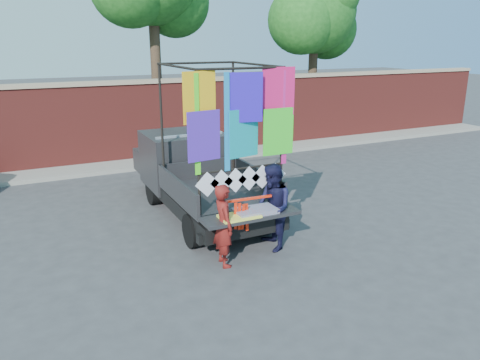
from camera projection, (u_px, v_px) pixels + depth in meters
name	position (u px, v px, depth m)	size (l,w,h in m)	color
ground	(229.00, 236.00, 9.50)	(90.00, 90.00, 0.00)	#38383A
brick_wall	(139.00, 120.00, 15.15)	(30.00, 0.45, 2.61)	maroon
curb	(147.00, 163.00, 14.91)	(30.00, 1.20, 0.12)	gray
tree_right	(317.00, 15.00, 18.27)	(4.20, 3.30, 6.62)	#38281C
pickup_truck	(192.00, 172.00, 10.95)	(2.14, 5.38, 3.39)	black
woman	(224.00, 225.00, 8.11)	(0.54, 0.36, 1.49)	maroon
man	(272.00, 208.00, 8.73)	(0.80, 0.62, 1.65)	#151534
streamer_bundle	(245.00, 209.00, 8.33)	(0.88, 0.10, 0.61)	red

